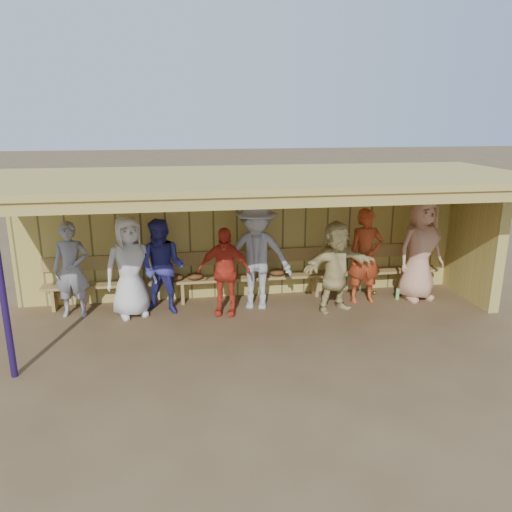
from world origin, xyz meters
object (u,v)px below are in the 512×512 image
Objects in this scene: player_b at (130,267)px; bench at (250,271)px; player_g at (365,256)px; player_h at (420,249)px; player_d at (224,271)px; player_a at (71,270)px; player_e at (256,255)px; player_f at (336,266)px; player_c at (162,267)px.

bench is (2.18, 0.56, -0.36)m from player_b.
player_g is 0.23× the size of bench.
player_h is 0.26× the size of bench.
player_d is 2.66m from player_g.
player_a is 6.35m from player_h.
player_e is (3.22, -0.12, 0.15)m from player_a.
player_e is 1.21× the size of player_f.
player_f is at bearing 11.24° from player_d.
player_f is (1.38, -0.35, -0.17)m from player_e.
player_e is 2.06m from player_g.
player_a is at bearing 165.51° from player_h.
player_e is at bearing -179.71° from player_g.
player_d is at bearing 169.70° from player_h.
bench is at bearing 109.73° from player_e.
player_h is at bearing 0.62° from player_g.
player_h is (4.80, -0.04, 0.13)m from player_c.
player_g is at bearing 14.73° from player_e.
player_f is at bearing 13.92° from player_c.
player_a is 0.95× the size of player_g.
player_g is (2.65, 0.19, 0.10)m from player_d.
player_f is at bearing -2.14° from player_a.
bench is (-0.04, 0.53, -0.47)m from player_e.
player_h is (5.35, 0.01, 0.09)m from player_b.
player_f is (4.59, -0.47, -0.02)m from player_a.
player_f reaches higher than player_d.
player_d is 0.67m from player_e.
player_h reaches higher than player_b.
player_b is (1.00, -0.15, 0.05)m from player_a.
bench is at bearing 128.28° from player_f.
player_g is (3.72, -0.04, 0.04)m from player_c.
player_f is at bearing 177.31° from player_h.
player_d is 0.96× the size of player_f.
player_c is 0.85× the size of player_e.
player_a is at bearing 151.02° from player_b.
player_e is 0.26× the size of bench.
player_a is at bearing 179.26° from player_g.
player_c is at bearing -176.98° from player_d.
bench is at bearing 166.11° from player_g.
player_c is 4.80m from player_h.
player_c is 1.09m from player_d.
player_b reaches higher than player_f.
player_b is 1.08× the size of player_f.
player_e is (2.22, 0.03, 0.11)m from player_b.
player_g reaches higher than player_d.
player_g reaches higher than bench.
bench is (-2.10, 0.55, -0.36)m from player_g.
player_a reaches higher than player_d.
player_g is at bearing -20.44° from player_b.
player_a is 1.55m from player_c.
player_f is 0.75m from player_g.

